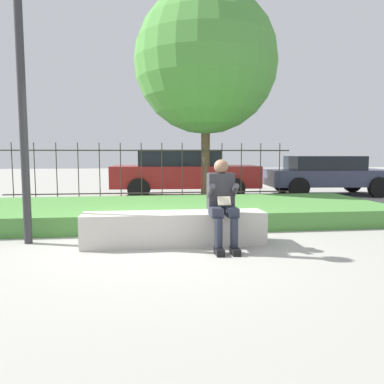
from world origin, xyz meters
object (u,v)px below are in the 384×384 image
Objects in this scene: stone_bench at (174,230)px; tree_behind_fence at (206,62)px; car_parked_right at (327,174)px; person_seated_reader at (222,200)px; car_parked_center at (184,172)px; street_lamp at (21,73)px.

stone_bench is 0.45× the size of tree_behind_fence.
car_parked_right is at bearing 10.62° from tree_behind_fence.
person_seated_reader is at bearing -96.84° from tree_behind_fence.
street_lamp is at bearing -113.87° from car_parked_center.
street_lamp reaches higher than car_parked_center.
person_seated_reader is 6.58m from car_parked_center.
car_parked_right is 9.95m from street_lamp.
person_seated_reader is 3.50m from street_lamp.
car_parked_right is (4.92, 6.54, -0.01)m from person_seated_reader.
stone_bench is 0.89m from person_seated_reader.
person_seated_reader is 0.21× the size of tree_behind_fence.
tree_behind_fence is (0.69, 5.74, 3.29)m from person_seated_reader.
car_parked_center is (0.12, 6.58, 0.08)m from person_seated_reader.
tree_behind_fence is (-4.23, -0.79, 3.30)m from car_parked_right.
stone_bench is 6.35m from car_parked_center.
street_lamp is (-2.23, 0.35, 2.34)m from stone_bench.
person_seated_reader is 0.28× the size of car_parked_center.
car_parked_center is 3.37m from tree_behind_fence.
street_lamp is (-7.82, -5.88, 1.86)m from car_parked_right.
stone_bench is 0.65× the size of car_parked_right.
person_seated_reader is 8.18m from car_parked_right.
car_parked_center is 0.76× the size of tree_behind_fence.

